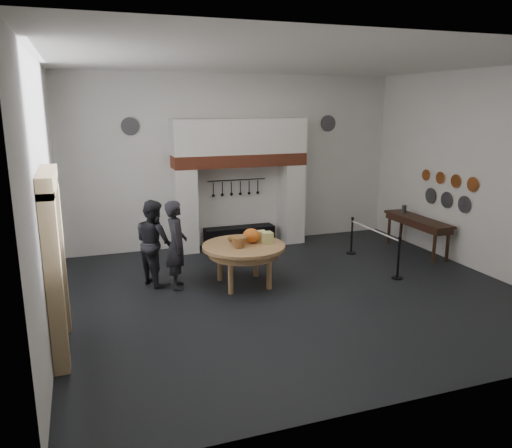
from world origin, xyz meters
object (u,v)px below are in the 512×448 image
object	(u,v)px
side_table	(418,219)
work_table	(244,246)
visitor_near	(176,245)
barrier_post_near	(398,259)
barrier_post_far	(352,236)
iron_range	(239,236)
visitor_far	(154,242)

from	to	relation	value
side_table	work_table	bearing A→B (deg)	-170.75
work_table	visitor_near	size ratio (longest dim) A/B	0.94
work_table	side_table	size ratio (longest dim) A/B	0.79
work_table	visitor_near	distance (m)	1.39
barrier_post_near	barrier_post_far	bearing A→B (deg)	90.00
iron_range	visitor_near	bearing A→B (deg)	-129.53
visitor_far	barrier_post_far	distance (m)	5.09
iron_range	barrier_post_near	world-z (taller)	barrier_post_near
work_table	visitor_far	world-z (taller)	visitor_far
visitor_near	barrier_post_near	world-z (taller)	visitor_near
work_table	barrier_post_near	world-z (taller)	barrier_post_near
visitor_near	barrier_post_far	xyz separation A→B (m)	(4.64, 0.93, -0.47)
iron_range	barrier_post_far	xyz separation A→B (m)	(2.46, -1.72, 0.20)
work_table	visitor_far	size ratio (longest dim) A/B	0.96
visitor_near	barrier_post_far	bearing A→B (deg)	-71.40
visitor_near	side_table	bearing A→B (deg)	-78.20
iron_range	barrier_post_far	world-z (taller)	barrier_post_far
visitor_near	barrier_post_near	bearing A→B (deg)	-95.70
work_table	barrier_post_near	size ratio (longest dim) A/B	1.93
side_table	barrier_post_far	xyz separation A→B (m)	(-1.64, 0.43, -0.42)
side_table	barrier_post_near	size ratio (longest dim) A/B	2.44
iron_range	side_table	distance (m)	4.67
visitor_far	iron_range	bearing A→B (deg)	-71.74
visitor_far	barrier_post_near	world-z (taller)	visitor_far
iron_range	work_table	size ratio (longest dim) A/B	1.09
visitor_near	visitor_far	distance (m)	0.57
side_table	barrier_post_near	xyz separation A→B (m)	(-1.64, -1.57, -0.42)
visitor_near	visitor_far	xyz separation A→B (m)	(-0.40, 0.40, -0.02)
visitor_far	side_table	world-z (taller)	visitor_far
barrier_post_near	barrier_post_far	xyz separation A→B (m)	(0.00, 2.00, 0.00)
barrier_post_far	side_table	bearing A→B (deg)	-14.73
visitor_far	work_table	bearing A→B (deg)	-134.64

